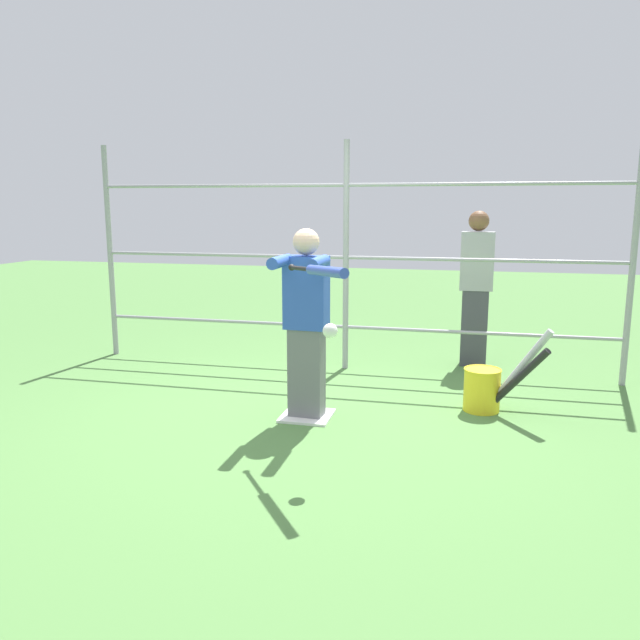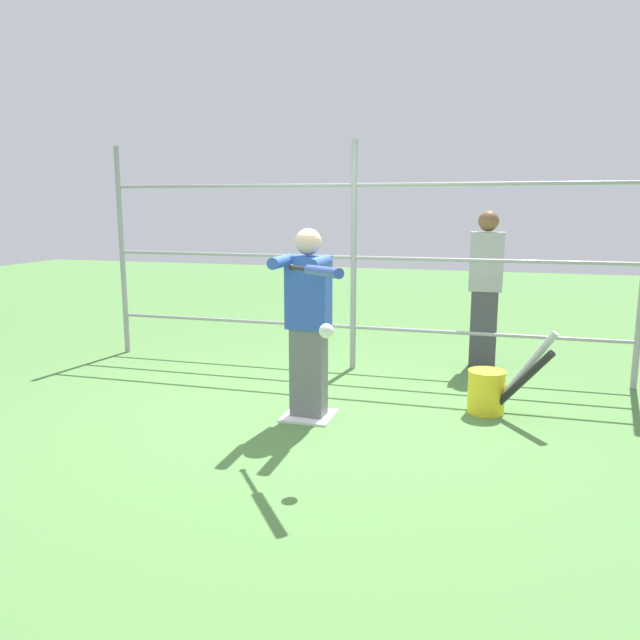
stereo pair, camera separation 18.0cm
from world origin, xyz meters
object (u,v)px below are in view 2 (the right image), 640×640
bat_bucket (491,389)px  softball_in_flight (326,331)px  bystander_behind_fence (485,287)px  baseball_bat_swinging (319,271)px  batter (308,318)px

bat_bucket → softball_in_flight: bearing=53.9°
bat_bucket → bystander_behind_fence: bearing=-86.0°
baseball_bat_swinging → bat_bucket: (-1.11, -1.32, -1.08)m
batter → softball_in_flight: (-0.40, 0.91, 0.09)m
softball_in_flight → bystander_behind_fence: bearing=-107.2°
baseball_bat_swinging → batter: bearing=-68.4°
baseball_bat_swinging → softball_in_flight: 0.39m
batter → softball_in_flight: batter is taller
baseball_bat_swinging → softball_in_flight: (-0.08, 0.09, -0.37)m
softball_in_flight → bystander_behind_fence: 3.11m
softball_in_flight → bat_bucket: (-1.03, -1.41, -0.71)m
bystander_behind_fence → softball_in_flight: bearing=72.8°
softball_in_flight → bystander_behind_fence: (-0.92, -2.97, -0.06)m
baseball_bat_swinging → bat_bucket: baseball_bat_swinging is taller
softball_in_flight → baseball_bat_swinging: bearing=-50.4°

